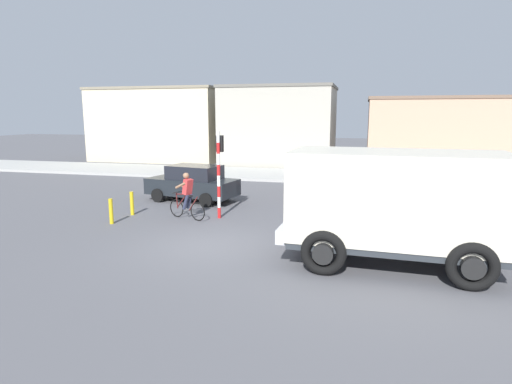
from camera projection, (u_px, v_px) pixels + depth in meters
The scene contains 13 objects.
ground_plane at pixel (212, 246), 12.46m from camera, with size 120.00×120.00×0.00m, color #56565B.
sidewalk_far at pixel (293, 175), 26.39m from camera, with size 80.00×5.00×0.16m, color #ADADA8.
truck_foreground at pixel (395, 201), 10.66m from camera, with size 5.53×3.03×2.90m.
cyclist at pixel (187, 196), 15.54m from camera, with size 1.64×0.72×1.72m.
traffic_light_pole at pixel (219, 163), 15.53m from camera, with size 0.24×0.43×3.20m.
car_red_near at pixel (193, 183), 18.80m from camera, with size 4.25×2.42×1.60m.
car_white_mid at pixel (355, 180), 19.50m from camera, with size 4.26×2.48×1.60m.
pedestrian_near_kerb at pixel (389, 180), 19.39m from camera, with size 0.34×0.22×1.62m.
bollard_near at pixel (111, 211), 14.91m from camera, with size 0.14×0.14×0.90m, color gold.
bollard_far at pixel (132, 203), 16.25m from camera, with size 0.14×0.14×0.90m, color gold.
building_corner_left at pixel (163, 124), 36.12m from camera, with size 10.86×6.81×5.94m.
building_mid_block at pixel (279, 126), 31.92m from camera, with size 8.17×6.16×5.85m.
building_corner_right at pixel (433, 133), 29.92m from camera, with size 9.02×6.20×4.98m.
Camera 1 is at (4.19, -11.28, 3.80)m, focal length 29.83 mm.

